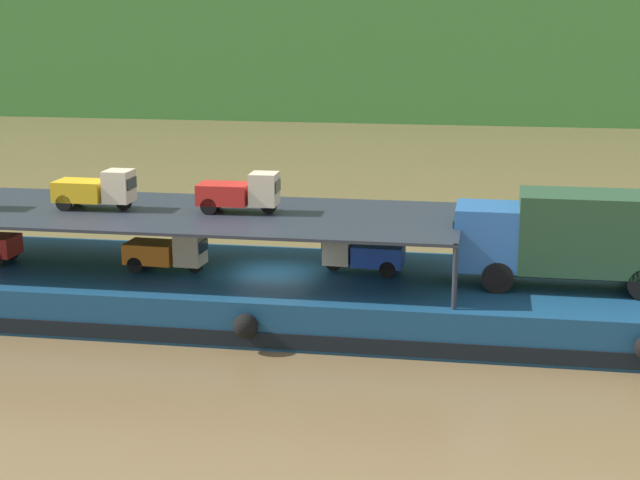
{
  "coord_description": "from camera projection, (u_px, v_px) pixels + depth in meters",
  "views": [
    {
      "loc": [
        7.17,
        -31.94,
        10.33
      ],
      "look_at": [
        1.62,
        0.0,
        2.7
      ],
      "focal_mm": 55.81,
      "sensor_mm": 36.0,
      "label": 1
    }
  ],
  "objects": [
    {
      "name": "mini_truck_upper_fore",
      "position": [
        240.0,
        192.0,
        33.65
      ],
      "size": [
        2.76,
        1.23,
        1.38
      ],
      "color": "red",
      "rests_on": "cargo_rack"
    },
    {
      "name": "ground_plane",
      "position": [
        274.0,
        314.0,
        34.19
      ],
      "size": [
        400.0,
        400.0,
        0.0
      ],
      "primitive_type": "plane",
      "color": "brown"
    },
    {
      "name": "cargo_rack",
      "position": [
        164.0,
        213.0,
        34.04
      ],
      "size": [
        20.26,
        6.58,
        2.0
      ],
      "color": "#232833",
      "rests_on": "cargo_barge"
    },
    {
      "name": "mini_truck_upper_mid",
      "position": [
        96.0,
        189.0,
        34.22
      ],
      "size": [
        2.76,
        1.23,
        1.38
      ],
      "color": "gold",
      "rests_on": "cargo_rack"
    },
    {
      "name": "mini_truck_lower_mid",
      "position": [
        362.0,
        252.0,
        33.74
      ],
      "size": [
        2.78,
        1.27,
        1.38
      ],
      "color": "#1E47B7",
      "rests_on": "cargo_barge"
    },
    {
      "name": "mini_truck_lower_aft",
      "position": [
        167.0,
        251.0,
        33.89
      ],
      "size": [
        2.79,
        1.29,
        1.38
      ],
      "color": "orange",
      "rests_on": "cargo_barge"
    },
    {
      "name": "cargo_barge",
      "position": [
        273.0,
        294.0,
        34.0
      ],
      "size": [
        29.46,
        7.99,
        1.5
      ],
      "color": "navy",
      "rests_on": "ground"
    },
    {
      "name": "covered_lorry",
      "position": [
        570.0,
        236.0,
        31.65
      ],
      "size": [
        7.87,
        2.34,
        3.1
      ],
      "color": "#285BA3",
      "rests_on": "cargo_barge"
    }
  ]
}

